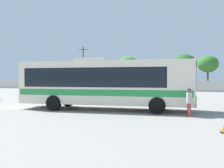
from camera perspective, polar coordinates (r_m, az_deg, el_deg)
ground_plane at (r=26.33m, az=3.31°, el=-3.42°), size 300.00×300.00×0.00m
perimeter_wall at (r=42.31m, az=9.71°, el=-0.42°), size 80.00×0.30×1.79m
coach_bus_cream_green at (r=16.29m, az=-2.34°, el=0.46°), size 12.16×3.98×3.63m
attendant_by_bus_door at (r=13.93m, az=18.50°, el=-3.96°), size 0.44×0.44×1.61m
parked_car_leftmost_grey at (r=42.67m, az=-8.05°, el=-0.54°), size 4.59×2.23×1.50m
parked_car_second_black at (r=40.25m, az=-1.15°, el=-0.66°), size 4.23×2.02×1.47m
parked_car_third_white at (r=38.43m, az=6.49°, el=-0.76°), size 4.63×2.07×1.47m
utility_pole_near at (r=51.26m, az=-7.12°, el=4.24°), size 1.80×0.36×9.19m
roadside_tree_left at (r=54.64m, az=-8.54°, el=4.00°), size 4.56×4.56×6.68m
roadside_tree_midleft at (r=49.98m, az=3.97°, el=4.48°), size 4.83×4.83×6.98m
roadside_tree_midright at (r=47.75m, az=17.49°, el=4.65°), size 4.62×4.62×6.97m
roadside_tree_right at (r=44.69m, az=22.60°, el=4.55°), size 3.59×3.59×6.32m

